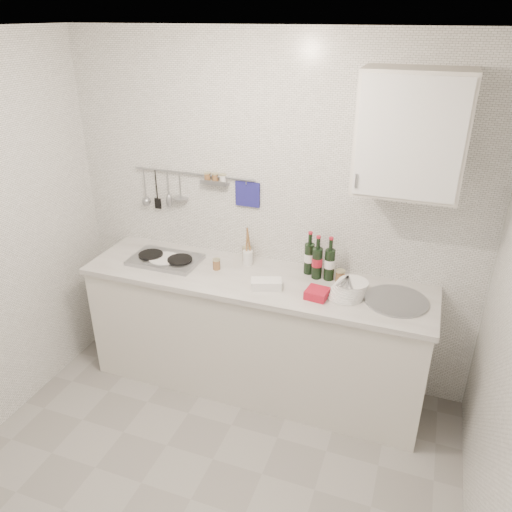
% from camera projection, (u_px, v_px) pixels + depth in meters
% --- Properties ---
extents(floor, '(3.00, 3.00, 0.00)m').
position_uv_depth(floor, '(191.00, 499.00, 2.92)').
color(floor, gray).
rests_on(floor, ground).
extents(ceiling, '(3.00, 3.00, 0.00)m').
position_uv_depth(ceiling, '(151.00, 32.00, 1.82)').
color(ceiling, silver).
rests_on(ceiling, back_wall).
extents(back_wall, '(3.00, 0.02, 2.50)m').
position_uv_depth(back_wall, '(269.00, 217.00, 3.55)').
color(back_wall, silver).
rests_on(back_wall, floor).
extents(counter, '(2.44, 0.64, 0.96)m').
position_uv_depth(counter, '(256.00, 335.00, 3.66)').
color(counter, silver).
rests_on(counter, floor).
extents(wall_rail, '(0.98, 0.09, 0.34)m').
position_uv_depth(wall_rail, '(191.00, 186.00, 3.63)').
color(wall_rail, '#93969B').
rests_on(wall_rail, back_wall).
extents(wall_cabinet, '(0.60, 0.38, 0.70)m').
position_uv_depth(wall_cabinet, '(412.00, 133.00, 2.81)').
color(wall_cabinet, silver).
rests_on(wall_cabinet, back_wall).
extents(plate_stack_hob, '(0.23, 0.23, 0.03)m').
position_uv_depth(plate_stack_hob, '(163.00, 260.00, 3.64)').
color(plate_stack_hob, '#4861A4').
rests_on(plate_stack_hob, counter).
extents(plate_stack_sink, '(0.26, 0.24, 0.11)m').
position_uv_depth(plate_stack_sink, '(349.00, 289.00, 3.19)').
color(plate_stack_sink, white).
rests_on(plate_stack_sink, counter).
extents(wine_bottles, '(0.23, 0.12, 0.31)m').
position_uv_depth(wine_bottles, '(319.00, 256.00, 3.38)').
color(wine_bottles, black).
rests_on(wine_bottles, counter).
extents(butter_dish, '(0.22, 0.16, 0.06)m').
position_uv_depth(butter_dish, '(266.00, 284.00, 3.29)').
color(butter_dish, white).
rests_on(butter_dish, counter).
extents(strawberry_punnet, '(0.15, 0.15, 0.06)m').
position_uv_depth(strawberry_punnet, '(317.00, 294.00, 3.19)').
color(strawberry_punnet, red).
rests_on(strawberry_punnet, counter).
extents(utensil_crock, '(0.07, 0.07, 0.29)m').
position_uv_depth(utensil_crock, '(248.00, 256.00, 3.59)').
color(utensil_crock, white).
rests_on(utensil_crock, counter).
extents(jar_a, '(0.07, 0.07, 0.11)m').
position_uv_depth(jar_a, '(247.00, 254.00, 3.64)').
color(jar_a, brown).
rests_on(jar_a, counter).
extents(jar_b, '(0.06, 0.06, 0.07)m').
position_uv_depth(jar_b, '(328.00, 270.00, 3.45)').
color(jar_b, brown).
rests_on(jar_b, counter).
extents(jar_c, '(0.07, 0.07, 0.08)m').
position_uv_depth(jar_c, '(340.00, 276.00, 3.37)').
color(jar_c, brown).
rests_on(jar_c, counter).
extents(jar_d, '(0.06, 0.06, 0.08)m').
position_uv_depth(jar_d, '(216.00, 264.00, 3.53)').
color(jar_d, brown).
rests_on(jar_d, counter).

